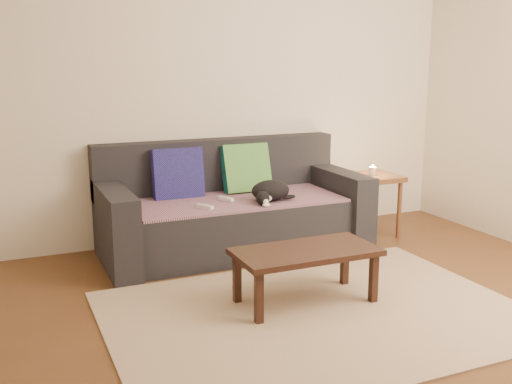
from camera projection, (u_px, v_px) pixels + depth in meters
ground at (330, 325)px, 3.51m from camera, size 4.50×4.50×0.00m
back_wall at (212, 87)px, 5.02m from camera, size 4.50×0.04×2.60m
sofa at (232, 212)px, 4.85m from camera, size 2.10×0.94×0.87m
throw_blanket at (236, 200)px, 4.74m from camera, size 1.66×0.74×0.02m
cushion_navy at (178, 174)px, 4.77m from camera, size 0.40×0.15×0.41m
cushion_green at (246, 168)px, 5.00m from camera, size 0.40×0.22×0.41m
cat at (270, 191)px, 4.65m from camera, size 0.37×0.33×0.16m
wii_remote_a at (205, 207)px, 4.42m from camera, size 0.10×0.15×0.03m
wii_remote_b at (226, 199)px, 4.67m from camera, size 0.09×0.15×0.03m
side_table at (372, 186)px, 5.22m from camera, size 0.43×0.43×0.54m
candle at (373, 171)px, 5.20m from camera, size 0.06×0.06×0.09m
rug at (317, 314)px, 3.64m from camera, size 2.50×1.80×0.01m
coffee_table at (306, 256)px, 3.75m from camera, size 0.90×0.45×0.36m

